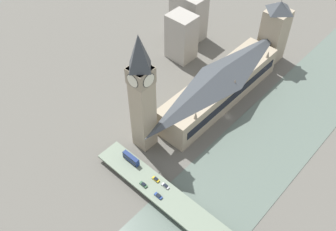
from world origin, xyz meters
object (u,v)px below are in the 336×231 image
Objects in this scene: victoria_tower at (274,31)px; car_northbound_lead at (143,184)px; double_decker_bus_lead at (131,158)px; car_southbound_extra at (165,186)px; parliament_hall at (220,85)px; car_southbound_lead at (156,179)px; clock_tower at (142,93)px; car_southbound_tail at (158,196)px; road_bridge at (194,219)px.

car_northbound_lead is (-12.72, 144.41, -17.86)m from victoria_tower.
double_decker_bus_lead is 25.41m from car_southbound_extra.
car_southbound_lead is at bearing 101.30° from parliament_hall.
car_southbound_lead is 6.59m from car_southbound_extra.
clock_tower is 53.96m from car_southbound_tail.
car_southbound_lead is (-15.21, 76.10, -7.93)m from parliament_hall.
car_southbound_lead reaches higher than car_southbound_extra.
road_bridge is 11.62× the size of double_decker_bus_lead.
road_bridge is 27.30× the size of car_southbound_tail.
car_northbound_lead reaches higher than road_bridge.
road_bridge is 32.00m from car_northbound_lead.
car_northbound_lead is (31.76, 3.52, 1.64)m from road_bridge.
double_decker_bus_lead is at bearing -13.09° from car_southbound_tail.
road_bridge is 28.10× the size of car_northbound_lead.
car_northbound_lead is (-22.78, 23.97, -35.31)m from clock_tower.
road_bridge is at bearing 119.24° from parliament_hall.
parliament_hall is at bearing -99.74° from clock_tower.
parliament_hall reaches higher than car_northbound_lead.
car_southbound_tail is at bearing 8.40° from road_bridge.
parliament_hall is 91.47m from road_bridge.
car_southbound_extra reaches higher than car_southbound_tail.
car_northbound_lead reaches higher than car_southbound_tail.
parliament_hall is 22.83× the size of car_southbound_lead.
parliament_hall reaches higher than road_bridge.
car_southbound_tail is at bearing 105.68° from parliament_hall.
car_northbound_lead is (-16.21, 6.58, -1.95)m from double_decker_bus_lead.
car_southbound_lead is at bearing 96.33° from victoria_tower.
clock_tower reaches higher than car_southbound_extra.
double_decker_bus_lead reaches higher than car_southbound_extra.
car_southbound_extra is at bearing -9.36° from road_bridge.
road_bridge is (-44.48, 140.89, -19.50)m from victoria_tower.
double_decker_bus_lead is 2.42× the size of car_northbound_lead.
car_southbound_tail is (-23.16, 82.52, -7.98)m from parliament_hall.
parliament_hall is 62.31m from victoria_tower.
car_northbound_lead is at bearing 2.05° from car_southbound_tail.
victoria_tower is 11.60× the size of car_southbound_lead.
victoria_tower is 139.60m from car_southbound_lead.
clock_tower is 16.19× the size of car_southbound_tail.
car_southbound_extra is (-31.89, 16.72, -35.32)m from clock_tower.
clock_tower is at bearing 85.23° from victoria_tower.
clock_tower is 48.38m from car_northbound_lead.
car_northbound_lead is at bearing 95.03° from victoria_tower.
car_southbound_tail is (-26.70, 6.21, -1.96)m from double_decker_bus_lead.
car_southbound_tail is at bearing 141.07° from car_southbound_lead.
victoria_tower is at bearing -91.45° from double_decker_bus_lead.
double_decker_bus_lead is at bearing -22.09° from car_northbound_lead.
parliament_hall is 76.63m from double_decker_bus_lead.
car_southbound_extra is (-9.12, -7.25, -0.00)m from car_northbound_lead.
clock_tower reaches higher than double_decker_bus_lead.
double_decker_bus_lead is (3.49, 137.83, -15.91)m from victoria_tower.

